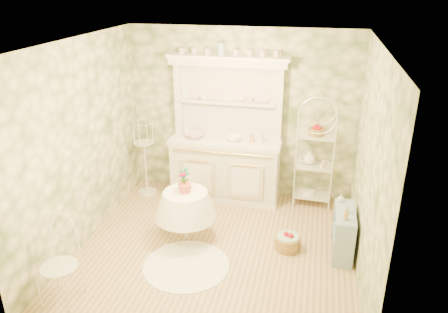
% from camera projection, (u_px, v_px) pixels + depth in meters
% --- Properties ---
extents(floor, '(3.60, 3.60, 0.00)m').
position_uv_depth(floor, '(216.00, 250.00, 5.82)').
color(floor, tan).
rests_on(floor, ground).
extents(ceiling, '(3.60, 3.60, 0.00)m').
position_uv_depth(ceiling, '(214.00, 43.00, 4.79)').
color(ceiling, white).
rests_on(ceiling, floor).
extents(wall_left, '(3.60, 3.60, 0.00)m').
position_uv_depth(wall_left, '(81.00, 145.00, 5.66)').
color(wall_left, beige).
rests_on(wall_left, floor).
extents(wall_right, '(3.60, 3.60, 0.00)m').
position_uv_depth(wall_right, '(369.00, 170.00, 4.95)').
color(wall_right, beige).
rests_on(wall_right, floor).
extents(wall_back, '(3.60, 3.60, 0.00)m').
position_uv_depth(wall_back, '(242.00, 114.00, 6.93)').
color(wall_back, beige).
rests_on(wall_back, floor).
extents(wall_front, '(3.60, 3.60, 0.00)m').
position_uv_depth(wall_front, '(165.00, 236.00, 3.68)').
color(wall_front, beige).
rests_on(wall_front, floor).
extents(kitchen_dresser, '(1.87, 0.61, 2.29)m').
position_uv_depth(kitchen_dresser, '(226.00, 131.00, 6.79)').
color(kitchen_dresser, silver).
rests_on(kitchen_dresser, floor).
extents(bakers_rack, '(0.62, 0.47, 1.92)m').
position_uv_depth(bakers_rack, '(315.00, 147.00, 6.68)').
color(bakers_rack, white).
rests_on(bakers_rack, floor).
extents(side_shelf, '(0.33, 0.75, 0.63)m').
position_uv_depth(side_shelf, '(343.00, 232.00, 5.66)').
color(side_shelf, '#8CA8C5').
rests_on(side_shelf, floor).
extents(round_table, '(0.74, 0.74, 0.68)m').
position_uv_depth(round_table, '(186.00, 217.00, 5.97)').
color(round_table, white).
rests_on(round_table, floor).
extents(cafe_chair, '(0.45, 0.45, 0.88)m').
position_uv_depth(cafe_chair, '(59.00, 268.00, 4.76)').
color(cafe_chair, white).
rests_on(cafe_chair, floor).
extents(birdcage_stand, '(0.38, 0.38, 1.46)m').
position_uv_depth(birdcage_stand, '(145.00, 153.00, 7.07)').
color(birdcage_stand, white).
rests_on(birdcage_stand, floor).
extents(floor_basket, '(0.37, 0.37, 0.24)m').
position_uv_depth(floor_basket, '(287.00, 241.00, 5.81)').
color(floor_basket, olive).
rests_on(floor_basket, floor).
extents(lace_rug, '(1.24, 1.24, 0.01)m').
position_uv_depth(lace_rug, '(186.00, 265.00, 5.50)').
color(lace_rug, white).
rests_on(lace_rug, floor).
extents(bowl_floral, '(0.38, 0.38, 0.07)m').
position_uv_depth(bowl_floral, '(195.00, 137.00, 6.93)').
color(bowl_floral, white).
rests_on(bowl_floral, kitchen_dresser).
extents(bowl_white, '(0.29, 0.29, 0.08)m').
position_uv_depth(bowl_white, '(234.00, 140.00, 6.80)').
color(bowl_white, white).
rests_on(bowl_white, kitchen_dresser).
extents(cup_left, '(0.15, 0.15, 0.10)m').
position_uv_depth(cup_left, '(204.00, 98.00, 6.84)').
color(cup_left, white).
rests_on(cup_left, kitchen_dresser).
extents(cup_right, '(0.11, 0.11, 0.08)m').
position_uv_depth(cup_right, '(250.00, 101.00, 6.69)').
color(cup_right, white).
rests_on(cup_right, kitchen_dresser).
extents(potted_geranium, '(0.20, 0.16, 0.32)m').
position_uv_depth(potted_geranium, '(184.00, 181.00, 5.81)').
color(potted_geranium, '#3F7238').
rests_on(potted_geranium, round_table).
extents(bottle_amber, '(0.08, 0.08, 0.16)m').
position_uv_depth(bottle_amber, '(346.00, 215.00, 5.33)').
color(bottle_amber, '#AF7F44').
rests_on(bottle_amber, side_shelf).
extents(bottle_blue, '(0.06, 0.06, 0.10)m').
position_uv_depth(bottle_blue, '(347.00, 210.00, 5.49)').
color(bottle_blue, '#92AED5').
rests_on(bottle_blue, side_shelf).
extents(bottle_glass, '(0.09, 0.09, 0.10)m').
position_uv_depth(bottle_glass, '(341.00, 199.00, 5.78)').
color(bottle_glass, silver).
rests_on(bottle_glass, side_shelf).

